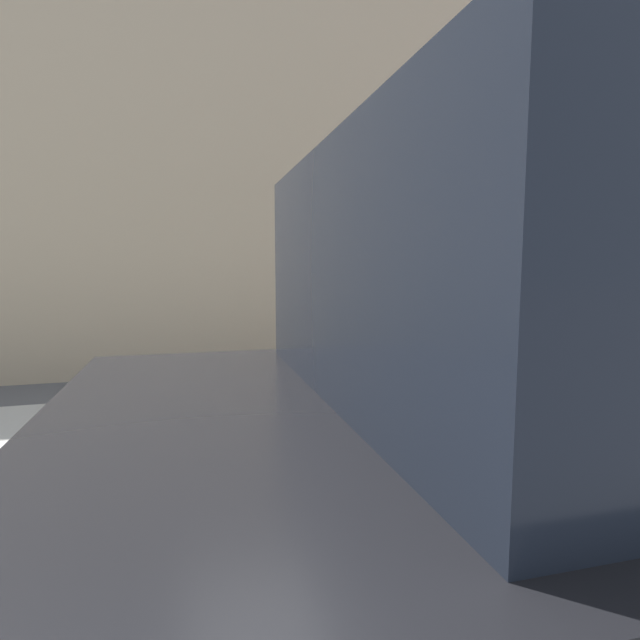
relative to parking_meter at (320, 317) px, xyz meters
The scene contains 4 objects.
ground_plane 1.59m from the parking_meter, 63.49° to the right, with size 60.00×60.00×0.00m, color #515154.
sidewalk 1.69m from the parking_meter, 67.67° to the left, with size 24.00×2.80×0.11m.
building_facade 4.53m from the parking_meter, 83.25° to the left, with size 24.00×0.30×5.60m.
parking_meter is the anchor object (origin of this frame).
Camera 1 is at (-1.25, -1.56, 1.41)m, focal length 28.00 mm.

